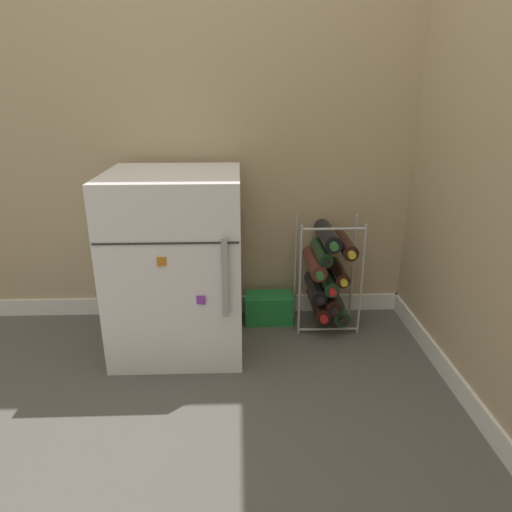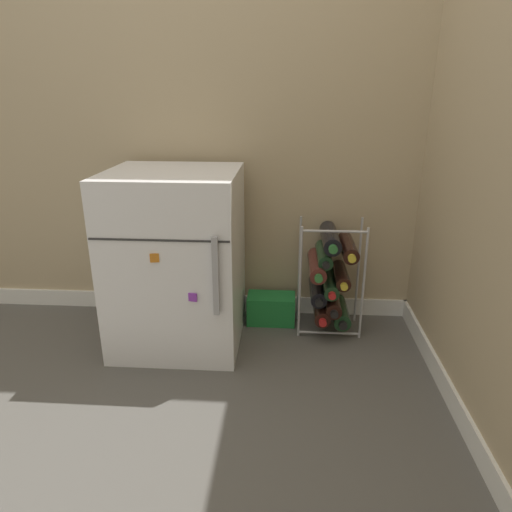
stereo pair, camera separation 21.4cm
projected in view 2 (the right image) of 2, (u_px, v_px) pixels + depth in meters
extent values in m
plane|color=#56544F|center=(225.00, 385.00, 1.87)|extent=(14.00, 14.00, 0.00)
cube|color=tan|center=(239.00, 65.00, 2.11)|extent=(6.76, 0.06, 2.50)
cube|color=white|center=(241.00, 303.00, 2.49)|extent=(6.76, 0.01, 0.09)
cube|color=white|center=(177.00, 260.00, 2.09)|extent=(0.57, 0.53, 0.82)
cube|color=#2D2D2D|center=(158.00, 240.00, 1.78)|extent=(0.56, 0.00, 0.01)
cube|color=#9E9EA3|center=(216.00, 277.00, 1.80)|extent=(0.02, 0.02, 0.33)
cube|color=orange|center=(154.00, 258.00, 1.80)|extent=(0.04, 0.01, 0.04)
cube|color=purple|center=(193.00, 297.00, 1.85)|extent=(0.04, 0.01, 0.04)
cylinder|color=#B2B2B7|center=(300.00, 283.00, 2.16)|extent=(0.01, 0.01, 0.56)
cylinder|color=#B2B2B7|center=(364.00, 285.00, 2.14)|extent=(0.01, 0.01, 0.56)
cylinder|color=#B2B2B7|center=(299.00, 270.00, 2.32)|extent=(0.01, 0.01, 0.56)
cylinder|color=#B2B2B7|center=(358.00, 271.00, 2.30)|extent=(0.01, 0.01, 0.56)
cylinder|color=#B2B2B7|center=(329.00, 333.00, 2.24)|extent=(0.30, 0.01, 0.01)
cylinder|color=#B2B2B7|center=(335.00, 231.00, 2.06)|extent=(0.30, 0.01, 0.01)
cylinder|color=#19381E|center=(340.00, 312.00, 2.29)|extent=(0.08, 0.25, 0.08)
cylinder|color=black|center=(343.00, 325.00, 2.16)|extent=(0.04, 0.02, 0.04)
cylinder|color=black|center=(320.00, 307.00, 2.29)|extent=(0.08, 0.31, 0.08)
cylinder|color=red|center=(323.00, 323.00, 2.13)|extent=(0.04, 0.02, 0.04)
cylinder|color=black|center=(331.00, 300.00, 2.27)|extent=(0.08, 0.29, 0.08)
cylinder|color=black|center=(334.00, 314.00, 2.12)|extent=(0.04, 0.02, 0.04)
cylinder|color=black|center=(317.00, 290.00, 2.26)|extent=(0.08, 0.26, 0.08)
cylinder|color=black|center=(319.00, 303.00, 2.12)|extent=(0.04, 0.02, 0.04)
cylinder|color=#19381E|center=(329.00, 282.00, 2.24)|extent=(0.07, 0.29, 0.07)
cylinder|color=red|center=(332.00, 296.00, 2.09)|extent=(0.03, 0.02, 0.03)
cylinder|color=black|center=(341.00, 275.00, 2.22)|extent=(0.07, 0.25, 0.07)
cylinder|color=gold|center=(344.00, 287.00, 2.09)|extent=(0.03, 0.02, 0.03)
cylinder|color=#56231E|center=(317.00, 265.00, 2.21)|extent=(0.08, 0.30, 0.08)
cylinder|color=#2D7033|center=(319.00, 278.00, 2.06)|extent=(0.04, 0.02, 0.04)
cylinder|color=#19381E|center=(324.00, 255.00, 2.19)|extent=(0.07, 0.26, 0.07)
cylinder|color=black|center=(326.00, 265.00, 2.06)|extent=(0.03, 0.02, 0.03)
cylinder|color=black|center=(348.00, 247.00, 2.17)|extent=(0.07, 0.28, 0.07)
cylinder|color=gold|center=(352.00, 258.00, 2.03)|extent=(0.04, 0.02, 0.04)
cylinder|color=black|center=(330.00, 238.00, 2.16)|extent=(0.08, 0.31, 0.08)
cylinder|color=#2D7033|center=(333.00, 249.00, 2.01)|extent=(0.04, 0.02, 0.04)
cube|color=#1E7F38|center=(271.00, 309.00, 2.36)|extent=(0.24, 0.14, 0.15)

